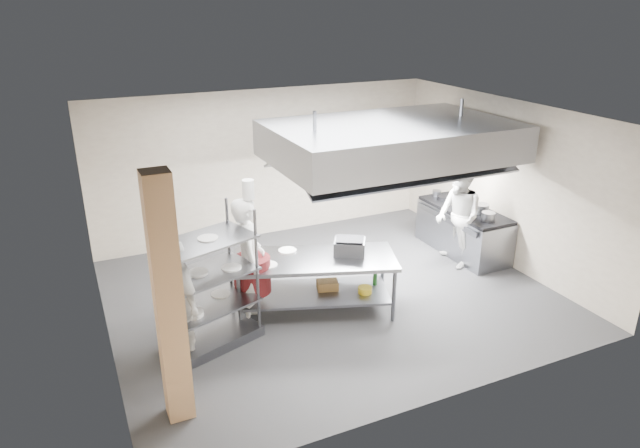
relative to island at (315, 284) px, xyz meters
name	(u,v)px	position (x,y,z in m)	size (l,w,h in m)	color
floor	(331,294)	(0.44, 0.36, -0.46)	(7.00, 7.00, 0.00)	#2A2A2C
ceiling	(332,115)	(0.44, 0.36, 2.54)	(7.00, 7.00, 0.00)	silver
wall_back	(267,164)	(0.44, 3.36, 1.04)	(7.00, 7.00, 0.00)	#A0927F
wall_left	(96,248)	(-3.06, 0.36, 1.04)	(6.00, 6.00, 0.00)	#A0927F
wall_right	(504,182)	(3.94, 0.36, 1.04)	(6.00, 6.00, 0.00)	#A0927F
column	(169,302)	(-2.46, -1.54, 1.04)	(0.30, 0.30, 3.00)	tan
exhaust_hood	(391,141)	(1.74, 0.76, 1.94)	(4.00, 2.50, 0.60)	gray
hood_strip_a	(343,166)	(0.84, 0.76, 1.62)	(1.60, 0.12, 0.04)	white
hood_strip_b	(435,154)	(2.64, 0.76, 1.62)	(1.60, 0.12, 0.04)	white
wall_shelf	(349,156)	(2.24, 3.20, 1.04)	(1.50, 0.28, 0.04)	gray
island	(315,284)	(0.00, 0.00, 0.00)	(2.47, 1.03, 0.91)	slate
island_worktop	(315,259)	(0.00, 0.00, 0.42)	(2.47, 1.03, 0.06)	gray
island_undershelf	(315,293)	(0.00, 0.00, -0.16)	(2.27, 0.93, 0.04)	slate
pass_rack	(208,281)	(-1.72, -0.21, 0.53)	(1.31, 0.76, 1.96)	slate
cooking_range	(463,232)	(3.52, 0.86, -0.04)	(0.80, 2.00, 0.84)	slate
range_top	(465,210)	(3.52, 0.86, 0.41)	(0.78, 1.96, 0.06)	black
chef_head	(249,261)	(-1.01, 0.15, 0.53)	(0.72, 0.47, 1.98)	white
chef_line	(458,217)	(3.04, 0.45, 0.49)	(0.91, 0.71, 1.88)	silver
chef_plating	(179,300)	(-2.16, -0.38, 0.41)	(1.01, 0.42, 1.73)	white
griddle	(350,247)	(0.55, -0.10, 0.57)	(0.47, 0.37, 0.23)	slate
wicker_basket	(327,285)	(0.22, 0.01, -0.06)	(0.33, 0.23, 0.14)	#8D5E38
stockpot	(481,209)	(3.59, 0.49, 0.54)	(0.27, 0.27, 0.19)	gray
plate_stack	(210,303)	(-1.72, -0.21, 0.17)	(0.28, 0.28, 0.05)	white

